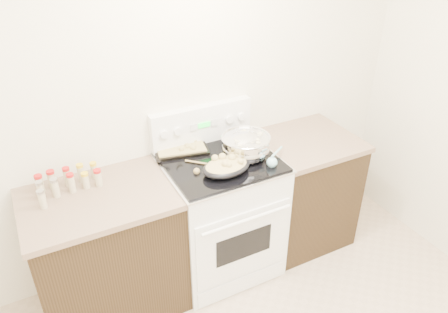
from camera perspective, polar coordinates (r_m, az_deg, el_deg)
room_shell at (r=1.38m, az=13.43°, el=-4.30°), size 4.10×3.60×2.75m
counter_left at (r=3.04m, az=-14.89°, el=-11.97°), size 0.93×0.67×0.92m
counter_right at (r=3.56m, az=10.08°, el=-4.23°), size 0.73×0.67×0.92m
kitchen_range at (r=3.21m, az=-0.45°, el=-7.39°), size 0.78×0.73×1.22m
mixing_bowl at (r=2.96m, az=2.86°, el=1.37°), size 0.43×0.43×0.20m
roasting_pan at (r=2.80m, az=0.30°, el=-1.24°), size 0.35×0.26×0.11m
baking_sheet at (r=3.08m, az=-5.64°, el=1.20°), size 0.41×0.33×0.06m
wooden_spoon at (r=2.85m, az=-3.28°, el=-1.55°), size 0.20×0.19×0.04m
blue_ladle at (r=2.90m, az=6.37°, el=-0.57°), size 0.21×0.19×0.09m
spice_jars at (r=2.83m, az=-19.98°, el=-3.11°), size 0.39×0.23×0.13m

